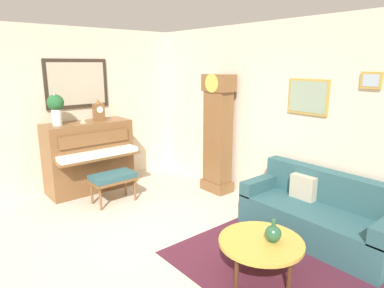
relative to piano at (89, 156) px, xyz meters
The scene contains 13 objects.
ground_plane 2.36m from the piano, 10.57° to the right, with size 6.40×6.00×0.10m, color beige.
wall_left 0.97m from the piano, 132.09° to the right, with size 0.13×4.90×2.80m.
wall_back 3.10m from the piano, 41.42° to the left, with size 5.30×0.13×2.80m.
area_rug 3.60m from the piano, ahead, with size 2.10×1.50×0.01m, color #4C1E2D.
piano is the anchor object (origin of this frame).
piano_bench 0.81m from the piano, ahead, with size 0.42×0.70×0.48m.
grandfather_clock 2.27m from the piano, 49.01° to the left, with size 0.52×0.34×2.03m.
couch 3.83m from the piano, 23.66° to the left, with size 1.90×0.80×0.84m.
coffee_table 3.57m from the piano, ahead, with size 0.88×0.88×0.41m.
mantel_clock 0.80m from the piano, 89.40° to the left, with size 0.13×0.18×0.38m.
flower_vase 1.04m from the piano, 89.78° to the right, with size 0.26×0.26×0.58m.
teacup 0.63m from the piano, 61.71° to the right, with size 0.12×0.12×0.06m.
green_jug 3.65m from the piano, ahead, with size 0.17×0.17×0.24m.
Camera 1 is at (3.28, -1.82, 2.20)m, focal length 31.49 mm.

